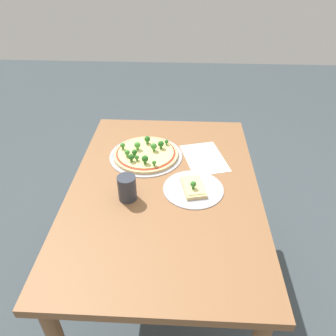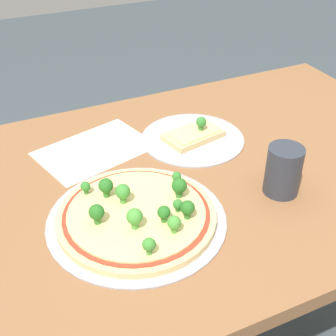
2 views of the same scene
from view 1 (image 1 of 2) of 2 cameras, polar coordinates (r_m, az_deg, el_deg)
name	(u,v)px [view 1 (image 1 of 2)]	position (r m, az deg, el deg)	size (l,w,h in m)	color
ground_plane	(165,285)	(2.05, -0.51, -19.65)	(8.00, 8.00, 0.00)	#3D474C
dining_table	(164,202)	(1.55, -0.64, -5.91)	(1.26, 0.85, 0.75)	brown
pizza_tray_whole	(146,154)	(1.68, -3.91, 2.52)	(0.37, 0.37, 0.07)	#A3A3A8
pizza_tray_slice	(193,188)	(1.47, 4.43, -3.46)	(0.27, 0.27, 0.06)	#A3A3A8
drinking_cup	(127,188)	(1.40, -7.14, -3.46)	(0.08, 0.08, 0.11)	#2D333D
paper_menu	(204,158)	(1.68, 6.33, 1.76)	(0.28, 0.19, 0.00)	white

